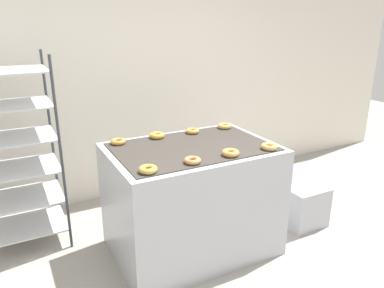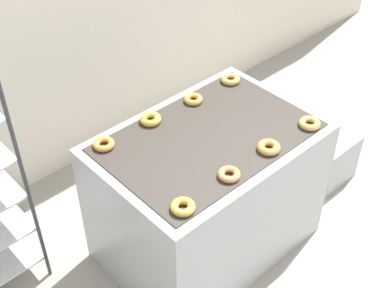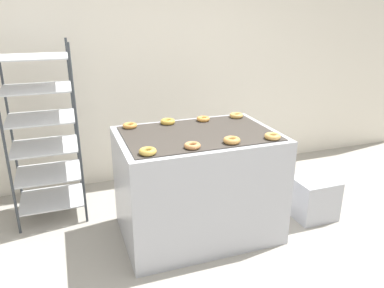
{
  "view_description": "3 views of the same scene",
  "coord_description": "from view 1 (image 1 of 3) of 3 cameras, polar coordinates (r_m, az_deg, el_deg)",
  "views": [
    {
      "loc": [
        -1.35,
        -1.87,
        1.98
      ],
      "look_at": [
        0.0,
        0.72,
        0.99
      ],
      "focal_mm": 35.0,
      "sensor_mm": 36.0,
      "label": 1
    },
    {
      "loc": [
        -1.78,
        -1.05,
        2.98
      ],
      "look_at": [
        0.0,
        0.87,
        0.82
      ],
      "focal_mm": 50.0,
      "sensor_mm": 36.0,
      "label": 2
    },
    {
      "loc": [
        -1.07,
        -2.13,
        1.97
      ],
      "look_at": [
        0.0,
        0.87,
        0.82
      ],
      "focal_mm": 35.0,
      "sensor_mm": 36.0,
      "label": 3
    }
  ],
  "objects": [
    {
      "name": "glaze_bin",
      "position": [
        3.94,
        16.57,
        -8.93
      ],
      "size": [
        0.4,
        0.36,
        0.41
      ],
      "color": "#A8AAB2",
      "rests_on": "ground_plane"
    },
    {
      "name": "donut_far_right",
      "position": [
        3.61,
        4.99,
        2.74
      ],
      "size": [
        0.13,
        0.13,
        0.04
      ],
      "primitive_type": "torus",
      "color": "tan",
      "rests_on": "fryer_machine"
    },
    {
      "name": "donut_far_left",
      "position": [
        3.21,
        -11.18,
        0.37
      ],
      "size": [
        0.13,
        0.13,
        0.04
      ],
      "primitive_type": "torus",
      "color": "#C8843B",
      "rests_on": "fryer_machine"
    },
    {
      "name": "donut_near_midright",
      "position": [
        2.89,
        5.9,
        -1.34
      ],
      "size": [
        0.14,
        0.14,
        0.04
      ],
      "primitive_type": "torus",
      "color": "#C68B46",
      "rests_on": "fryer_machine"
    },
    {
      "name": "fryer_machine",
      "position": [
        3.28,
        0.01,
        -8.4
      ],
      "size": [
        1.37,
        0.94,
        0.97
      ],
      "color": "#A8AAB2",
      "rests_on": "ground_plane"
    },
    {
      "name": "baking_rack_cart",
      "position": [
        3.56,
        -24.8,
        -1.26
      ],
      "size": [
        0.63,
        0.56,
        1.71
      ],
      "color": "#33383D",
      "rests_on": "ground_plane"
    },
    {
      "name": "donut_near_left",
      "position": [
        2.59,
        -6.72,
        -3.85
      ],
      "size": [
        0.13,
        0.13,
        0.04
      ],
      "primitive_type": "torus",
      "color": "gold",
      "rests_on": "fryer_machine"
    },
    {
      "name": "donut_near_right",
      "position": [
        3.09,
        11.68,
        -0.38
      ],
      "size": [
        0.13,
        0.13,
        0.04
      ],
      "primitive_type": "torus",
      "color": "tan",
      "rests_on": "fryer_machine"
    },
    {
      "name": "donut_far_midleft",
      "position": [
        3.32,
        -5.36,
        1.31
      ],
      "size": [
        0.14,
        0.14,
        0.04
      ],
      "primitive_type": "torus",
      "color": "gold",
      "rests_on": "fryer_machine"
    },
    {
      "name": "donut_near_midleft",
      "position": [
        2.73,
        0.08,
        -2.53
      ],
      "size": [
        0.13,
        0.13,
        0.04
      ],
      "primitive_type": "torus",
      "color": "#C6834B",
      "rests_on": "fryer_machine"
    },
    {
      "name": "wall_back",
      "position": [
        4.26,
        -8.93,
        10.65
      ],
      "size": [
        8.0,
        0.05,
        2.8
      ],
      "color": "silver",
      "rests_on": "ground_plane"
    },
    {
      "name": "donut_far_midright",
      "position": [
        3.44,
        0.08,
        1.99
      ],
      "size": [
        0.12,
        0.12,
        0.04
      ],
      "primitive_type": "torus",
      "color": "#D08C3E",
      "rests_on": "fryer_machine"
    }
  ]
}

